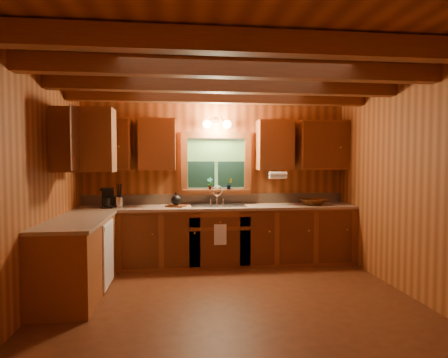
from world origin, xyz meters
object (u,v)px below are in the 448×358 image
coffee_maker (107,198)px  cutting_board (176,206)px  wicker_basket (313,202)px  sink (218,209)px

coffee_maker → cutting_board: coffee_maker is taller
cutting_board → wicker_basket: (2.12, -0.02, 0.04)m
sink → wicker_basket: size_ratio=2.10×
sink → wicker_basket: (1.49, -0.07, 0.09)m
coffee_maker → cutting_board: size_ratio=1.08×
coffee_maker → wicker_basket: coffee_maker is taller
coffee_maker → wicker_basket: bearing=-5.7°
coffee_maker → wicker_basket: 3.13m
cutting_board → wicker_basket: wicker_basket is taller
cutting_board → wicker_basket: size_ratio=0.70×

